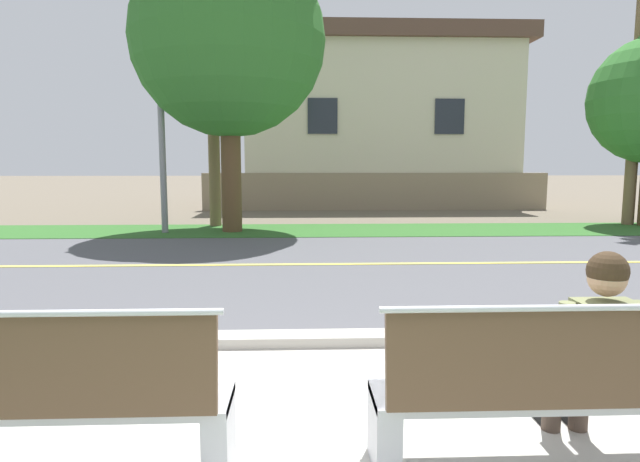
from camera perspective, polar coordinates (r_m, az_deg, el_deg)
The scene contains 13 objects.
ground_plane at distance 10.81m, azimuth -2.15°, elevation -2.12°, with size 140.00×140.00×0.00m, color #665B4C.
sidewalk_pavement at distance 3.52m, azimuth -1.90°, elevation -22.32°, with size 44.00×3.60×0.01m, color #B7B2A8.
curb_edge at distance 5.29m, azimuth -2.04°, elevation -11.41°, with size 44.00×0.30×0.11m, color #ADA89E.
street_asphalt at distance 9.33m, azimuth -2.14°, elevation -3.58°, with size 52.00×8.00×0.01m, color #515156.
road_centre_line at distance 9.33m, azimuth -2.14°, elevation -3.55°, with size 48.00×0.14×0.01m, color #E0CC4C.
far_verge_grass at distance 14.10m, azimuth -2.18°, elevation 0.08°, with size 48.00×2.80×0.02m, color #2D6026.
bench_left at distance 3.38m, azimuth -27.23°, elevation -15.82°, with size 1.99×0.48×1.01m.
bench_right at distance 3.39m, azimuth 23.30°, elevation -15.53°, with size 1.99×0.48×1.01m.
seated_person_olive at distance 3.61m, azimuth 27.00°, elevation -10.76°, with size 0.52×0.68×1.25m.
streetlamp at distance 14.44m, azimuth -16.53°, elevation 17.44°, with size 0.24×2.10×7.75m.
shade_tree_far_left at distance 14.22m, azimuth -9.10°, elevation 20.91°, with size 4.80×4.80×7.91m.
garden_wall at distance 20.45m, azimuth 5.95°, elevation 4.18°, with size 13.00×0.36×1.40m, color gray.
house_across_street at distance 23.70m, azimuth 5.77°, elevation 11.41°, with size 11.38×6.91×6.95m.
Camera 1 is at (-0.01, -2.67, 1.74)m, focal length 30.18 mm.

